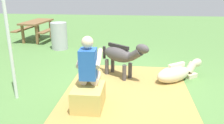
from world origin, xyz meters
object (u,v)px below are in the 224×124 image
object	(u,v)px
person_seated	(89,68)
pony_lying	(177,73)
tent_pole_left	(9,42)
hay_bale	(89,97)
pony_standing	(121,55)
picnic_bench	(37,26)
water_barrel	(59,36)

from	to	relation	value
person_seated	pony_lying	bearing A→B (deg)	-53.95
person_seated	tent_pole_left	distance (m)	1.52
hay_bale	pony_standing	xyz separation A→B (m)	(1.46, -0.47, 0.35)
picnic_bench	pony_standing	bearing A→B (deg)	-135.14
pony_standing	pony_lying	bearing A→B (deg)	-92.09
water_barrel	pony_lying	bearing A→B (deg)	-124.50
pony_standing	picnic_bench	world-z (taller)	pony_standing
pony_lying	pony_standing	bearing A→B (deg)	87.91
hay_bale	tent_pole_left	distance (m)	1.74
water_barrel	picnic_bench	xyz separation A→B (m)	(1.14, 1.24, 0.13)
person_seated	pony_lying	size ratio (longest dim) A/B	1.05
hay_bale	pony_standing	distance (m)	1.57
pony_lying	water_barrel	size ratio (longest dim) A/B	1.38
hay_bale	person_seated	bearing A→B (deg)	1.24
pony_standing	water_barrel	distance (m)	3.24
pony_standing	water_barrel	size ratio (longest dim) A/B	1.27
pony_lying	person_seated	bearing A→B (deg)	126.05
pony_lying	picnic_bench	distance (m)	5.92
pony_lying	water_barrel	xyz separation A→B (m)	(2.40, 3.49, 0.26)
pony_lying	tent_pole_left	xyz separation A→B (m)	(-1.19, 3.18, 0.92)
water_barrel	picnic_bench	distance (m)	1.69
pony_standing	water_barrel	bearing A→B (deg)	43.49
pony_lying	water_barrel	bearing A→B (deg)	55.50
tent_pole_left	hay_bale	bearing A→B (deg)	-98.78
person_seated	water_barrel	distance (m)	4.07
person_seated	tent_pole_left	xyz separation A→B (m)	(0.07, 1.46, 0.42)
hay_bale	pony_lying	xyz separation A→B (m)	(1.42, -1.72, -0.01)
hay_bale	pony_standing	world-z (taller)	pony_standing
water_barrel	hay_bale	bearing A→B (deg)	-155.15
hay_bale	pony_lying	size ratio (longest dim) A/B	0.54
person_seated	pony_lying	distance (m)	2.19
pony_lying	tent_pole_left	size ratio (longest dim) A/B	0.55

